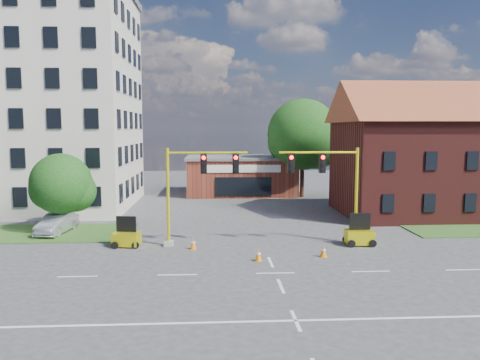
{
  "coord_description": "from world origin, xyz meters",
  "views": [
    {
      "loc": [
        -3.14,
        -23.21,
        7.36
      ],
      "look_at": [
        -1.25,
        10.0,
        3.74
      ],
      "focal_mm": 35.0,
      "sensor_mm": 36.0,
      "label": 1
    }
  ],
  "objects": [
    {
      "name": "cone_c",
      "position": [
        3.19,
        2.87,
        0.34
      ],
      "size": [
        0.4,
        0.4,
        0.7
      ],
      "color": "orange",
      "rests_on": "ground"
    },
    {
      "name": "cone_d",
      "position": [
        7.32,
        8.56,
        0.34
      ],
      "size": [
        0.4,
        0.4,
        0.7
      ],
      "color": "orange",
      "rests_on": "ground"
    },
    {
      "name": "ground",
      "position": [
        0.0,
        0.0,
        0.0
      ],
      "size": [
        120.0,
        120.0,
        0.0
      ],
      "primitive_type": "plane",
      "color": "#3C3B3E",
      "rests_on": "ground"
    },
    {
      "name": "townhouse_row",
      "position": [
        18.0,
        16.0,
        5.93
      ],
      "size": [
        21.0,
        11.0,
        11.5
      ],
      "color": "#501B18",
      "rests_on": "ground"
    },
    {
      "name": "signal_mast_east",
      "position": [
        4.36,
        6.0,
        3.92
      ],
      "size": [
        5.3,
        0.6,
        6.2
      ],
      "color": "gray",
      "rests_on": "ground"
    },
    {
      "name": "sedan_silver_front",
      "position": [
        -14.26,
        10.04,
        0.71
      ],
      "size": [
        1.97,
        4.45,
        1.42
      ],
      "primitive_type": "imported",
      "rotation": [
        0.0,
        0.0,
        -0.11
      ],
      "color": "#A0A2A7",
      "rests_on": "ground"
    },
    {
      "name": "lane_markings",
      "position": [
        0.0,
        -3.0,
        0.01
      ],
      "size": [
        60.0,
        36.0,
        0.01
      ],
      "primitive_type": null,
      "color": "white",
      "rests_on": "ground"
    },
    {
      "name": "tree_nw_front",
      "position": [
        -13.78,
        10.58,
        3.34
      ],
      "size": [
        4.54,
        4.33,
        5.66
      ],
      "color": "#3A2015",
      "rests_on": "ground"
    },
    {
      "name": "pickup_white",
      "position": [
        11.76,
        14.8,
        0.73
      ],
      "size": [
        5.55,
        3.21,
        1.46
      ],
      "primitive_type": "imported",
      "rotation": [
        0.0,
        0.0,
        1.73
      ],
      "color": "white",
      "rests_on": "ground"
    },
    {
      "name": "office_block",
      "position": [
        -20.0,
        21.9,
        10.31
      ],
      "size": [
        18.4,
        15.4,
        20.6
      ],
      "color": "beige",
      "rests_on": "ground"
    },
    {
      "name": "tree_large",
      "position": [
        6.89,
        27.08,
        6.52
      ],
      "size": [
        8.06,
        7.68,
        10.65
      ],
      "color": "#3A2015",
      "rests_on": "ground"
    },
    {
      "name": "cone_b",
      "position": [
        -4.42,
        5.1,
        0.34
      ],
      "size": [
        0.4,
        0.4,
        0.7
      ],
      "color": "orange",
      "rests_on": "ground"
    },
    {
      "name": "signal_mast_west",
      "position": [
        -4.36,
        6.0,
        3.92
      ],
      "size": [
        5.3,
        0.6,
        6.2
      ],
      "color": "gray",
      "rests_on": "ground"
    },
    {
      "name": "cone_a",
      "position": [
        -0.65,
        2.25,
        0.34
      ],
      "size": [
        0.4,
        0.4,
        0.7
      ],
      "color": "orange",
      "rests_on": "ground"
    },
    {
      "name": "trailer_east",
      "position": [
        6.13,
        5.53,
        0.61
      ],
      "size": [
        1.78,
        1.23,
        1.97
      ],
      "rotation": [
        0.0,
        0.0,
        -0.04
      ],
      "color": "yellow",
      "rests_on": "ground"
    },
    {
      "name": "brick_shop",
      "position": [
        0.0,
        29.98,
        2.16
      ],
      "size": [
        12.4,
        8.4,
        4.3
      ],
      "color": "maroon",
      "rests_on": "ground"
    },
    {
      "name": "trailer_west",
      "position": [
        -8.63,
        5.97,
        0.58
      ],
      "size": [
        1.78,
        1.34,
        1.85
      ],
      "rotation": [
        0.0,
        0.0,
        -0.16
      ],
      "color": "yellow",
      "rests_on": "ground"
    }
  ]
}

